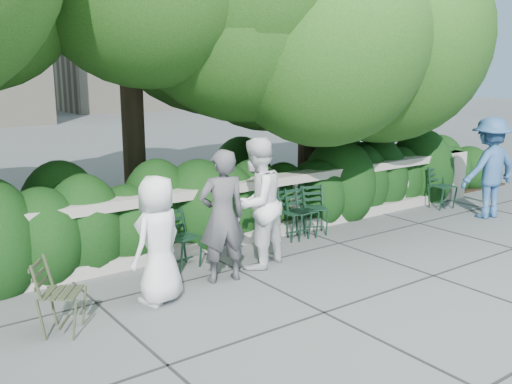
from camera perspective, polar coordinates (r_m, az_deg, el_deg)
ground at (r=7.70m, az=4.46°, el=-8.58°), size 90.00×90.00×0.00m
balustrade at (r=8.92m, az=-3.04°, el=-2.34°), size 12.00×0.44×1.00m
shrub_hedge at (r=10.04m, az=-6.78°, el=-3.61°), size 15.00×2.60×1.70m
chair_b at (r=8.01m, az=-6.58°, el=-7.78°), size 0.54×0.57×0.84m
chair_c at (r=9.56m, az=5.99°, el=-4.41°), size 0.61×0.63×0.84m
chair_d at (r=9.28m, az=4.43°, el=-4.90°), size 0.44×0.48×0.84m
chair_e at (r=9.34m, az=5.19°, el=-4.80°), size 0.44×0.48×0.84m
chair_f at (r=11.88m, az=18.51°, el=-1.68°), size 0.50×0.54×0.84m
chair_weathered at (r=6.50m, az=-17.33°, el=-13.24°), size 0.65×0.64×0.84m
person_businessman at (r=6.80m, az=-9.76°, el=-4.73°), size 0.89×0.76×1.54m
person_woman_grey at (r=7.35m, az=-3.39°, el=-2.44°), size 0.71×0.53×1.75m
person_casual_man at (r=7.87m, az=0.07°, el=-1.13°), size 1.07×0.95×1.82m
person_older_blue at (r=11.36m, az=22.30°, el=2.25°), size 1.31×0.89×1.87m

